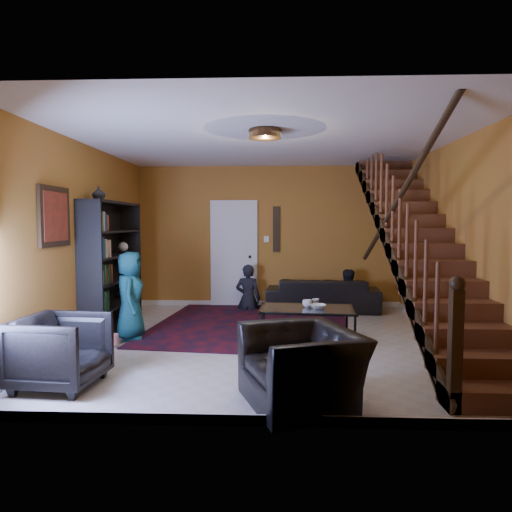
% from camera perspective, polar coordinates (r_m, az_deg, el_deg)
% --- Properties ---
extents(floor, '(5.50, 5.50, 0.00)m').
position_cam_1_polar(floor, '(6.59, 1.26, -10.55)').
color(floor, beige).
rests_on(floor, ground).
extents(room, '(5.50, 5.50, 5.50)m').
position_cam_1_polar(room, '(8.01, -8.19, -7.58)').
color(room, '#B06127').
rests_on(room, ground).
extents(staircase, '(0.95, 5.02, 3.18)m').
position_cam_1_polar(staircase, '(6.68, 19.80, 1.56)').
color(staircase, brown).
rests_on(staircase, floor).
extents(bookshelf, '(0.35, 1.80, 2.00)m').
position_cam_1_polar(bookshelf, '(7.45, -17.45, -1.49)').
color(bookshelf, black).
rests_on(bookshelf, floor).
extents(door, '(0.82, 0.05, 2.05)m').
position_cam_1_polar(door, '(9.16, -2.77, 0.09)').
color(door, silver).
rests_on(door, floor).
extents(framed_picture, '(0.04, 0.74, 0.74)m').
position_cam_1_polar(framed_picture, '(6.10, -23.88, 4.53)').
color(framed_picture, maroon).
rests_on(framed_picture, room).
extents(wall_hanging, '(0.14, 0.03, 0.90)m').
position_cam_1_polar(wall_hanging, '(9.11, 2.57, 3.37)').
color(wall_hanging, black).
rests_on(wall_hanging, room).
extents(ceiling_fixture, '(0.40, 0.40, 0.10)m').
position_cam_1_polar(ceiling_fixture, '(5.68, 1.14, 14.99)').
color(ceiling_fixture, '#3F2814').
rests_on(ceiling_fixture, room).
extents(rug, '(3.44, 3.83, 0.02)m').
position_cam_1_polar(rug, '(7.63, -0.47, -8.45)').
color(rug, '#4A0D15').
rests_on(rug, floor).
extents(sofa, '(2.17, 0.99, 0.62)m').
position_cam_1_polar(sofa, '(8.83, 8.32, -4.78)').
color(sofa, black).
rests_on(sofa, floor).
extents(armchair_left, '(0.88, 0.86, 0.74)m').
position_cam_1_polar(armchair_left, '(5.13, -23.21, -10.87)').
color(armchair_left, black).
rests_on(armchair_left, floor).
extents(armchair_right, '(1.25, 1.33, 0.70)m').
position_cam_1_polar(armchair_right, '(4.34, 5.68, -13.63)').
color(armchair_right, black).
rests_on(armchair_right, floor).
extents(person_adult_a, '(0.52, 0.38, 1.33)m').
position_cam_1_polar(person_adult_a, '(8.86, -1.01, -5.33)').
color(person_adult_a, black).
rests_on(person_adult_a, sofa).
extents(person_adult_b, '(0.66, 0.54, 1.24)m').
position_cam_1_polar(person_adult_b, '(8.96, 11.26, -5.59)').
color(person_adult_b, black).
rests_on(person_adult_b, sofa).
extents(person_child, '(0.52, 0.69, 1.27)m').
position_cam_1_polar(person_child, '(6.80, -15.44, -4.79)').
color(person_child, '#195161').
rests_on(person_child, armchair_left).
extents(coffee_table, '(1.34, 0.86, 0.49)m').
position_cam_1_polar(coffee_table, '(6.48, 6.36, -8.23)').
color(coffee_table, black).
rests_on(coffee_table, floor).
extents(cup_a, '(0.13, 0.13, 0.10)m').
position_cam_1_polar(cup_a, '(6.50, 6.41, -5.90)').
color(cup_a, '#999999').
rests_on(cup_a, coffee_table).
extents(cup_b, '(0.13, 0.13, 0.10)m').
position_cam_1_polar(cup_b, '(6.63, 7.46, -5.73)').
color(cup_b, '#999999').
rests_on(cup_b, coffee_table).
extents(bowl, '(0.26, 0.26, 0.05)m').
position_cam_1_polar(bowl, '(6.43, 7.72, -6.24)').
color(bowl, '#999999').
rests_on(bowl, coffee_table).
extents(vase, '(0.18, 0.18, 0.19)m').
position_cam_1_polar(vase, '(6.97, -19.06, 7.41)').
color(vase, '#999999').
rests_on(vase, bookshelf).
extents(popcorn_bucket, '(0.15, 0.15, 0.15)m').
position_cam_1_polar(popcorn_bucket, '(6.54, -17.39, -9.97)').
color(popcorn_bucket, red).
rests_on(popcorn_bucket, rug).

